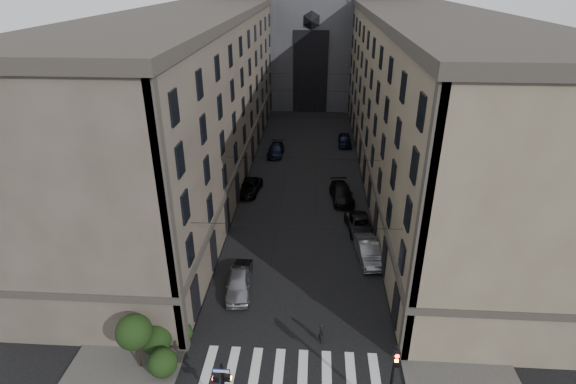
% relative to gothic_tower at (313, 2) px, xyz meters
% --- Properties ---
extents(sidewalk_left, '(7.00, 80.00, 0.15)m').
position_rel_gothic_tower_xyz_m(sidewalk_left, '(-10.50, -38.96, -17.72)').
color(sidewalk_left, '#383533').
rests_on(sidewalk_left, ground).
extents(sidewalk_right, '(7.00, 80.00, 0.15)m').
position_rel_gothic_tower_xyz_m(sidewalk_right, '(10.50, -38.96, -17.72)').
color(sidewalk_right, '#383533').
rests_on(sidewalk_right, ground).
extents(zebra_crossing, '(11.00, 3.20, 0.01)m').
position_rel_gothic_tower_xyz_m(zebra_crossing, '(0.00, -69.96, -17.79)').
color(zebra_crossing, beige).
rests_on(zebra_crossing, ground).
extents(building_left, '(13.60, 60.60, 18.85)m').
position_rel_gothic_tower_xyz_m(building_left, '(-13.44, -38.96, -8.45)').
color(building_left, '#494038').
rests_on(building_left, ground).
extents(building_right, '(13.60, 60.60, 18.85)m').
position_rel_gothic_tower_xyz_m(building_right, '(13.44, -38.96, -8.45)').
color(building_right, brown).
rests_on(building_right, ground).
extents(gothic_tower, '(35.00, 23.00, 58.00)m').
position_rel_gothic_tower_xyz_m(gothic_tower, '(0.00, 0.00, 0.00)').
color(gothic_tower, '#2D2D33').
rests_on(gothic_tower, ground).
extents(traffic_light_right, '(0.34, 0.50, 5.20)m').
position_rel_gothic_tower_xyz_m(traffic_light_right, '(5.60, -73.04, -14.51)').
color(traffic_light_right, black).
rests_on(traffic_light_right, ground).
extents(shrub_cluster, '(3.90, 4.40, 3.90)m').
position_rel_gothic_tower_xyz_m(shrub_cluster, '(-8.72, -69.95, -16.00)').
color(shrub_cluster, black).
rests_on(shrub_cluster, sidewalk_left).
extents(tram_wires, '(14.00, 60.00, 0.43)m').
position_rel_gothic_tower_xyz_m(tram_wires, '(0.00, -39.33, -10.55)').
color(tram_wires, black).
rests_on(tram_wires, ground).
extents(car_left_near, '(2.36, 4.87, 1.60)m').
position_rel_gothic_tower_xyz_m(car_left_near, '(-4.50, -62.68, -17.00)').
color(car_left_near, gray).
rests_on(car_left_near, ground).
extents(car_left_midnear, '(1.47, 4.01, 1.31)m').
position_rel_gothic_tower_xyz_m(car_left_midnear, '(-4.53, -61.41, -17.14)').
color(car_left_midnear, black).
rests_on(car_left_midnear, ground).
extents(car_left_midfar, '(2.87, 5.18, 1.37)m').
position_rel_gothic_tower_xyz_m(car_left_midfar, '(-6.20, -44.99, -17.11)').
color(car_left_midfar, black).
rests_on(car_left_midfar, ground).
extents(car_left_far, '(2.21, 5.08, 1.46)m').
position_rel_gothic_tower_xyz_m(car_left_far, '(-4.20, -32.90, -17.07)').
color(car_left_far, black).
rests_on(car_left_far, ground).
extents(car_right_near, '(2.34, 5.20, 1.66)m').
position_rel_gothic_tower_xyz_m(car_right_near, '(6.01, -57.47, -16.97)').
color(car_right_near, slate).
rests_on(car_right_near, ground).
extents(car_right_midnear, '(2.93, 5.28, 1.40)m').
position_rel_gothic_tower_xyz_m(car_right_midnear, '(5.65, -52.71, -17.10)').
color(car_right_midnear, black).
rests_on(car_right_midnear, ground).
extents(car_right_midfar, '(2.86, 5.72, 1.60)m').
position_rel_gothic_tower_xyz_m(car_right_midfar, '(4.20, -46.13, -17.00)').
color(car_right_midfar, black).
rests_on(car_right_midfar, ground).
extents(car_right_far, '(1.89, 4.61, 1.56)m').
position_rel_gothic_tower_xyz_m(car_right_far, '(5.43, -28.32, -17.02)').
color(car_right_far, black).
rests_on(car_right_far, ground).
extents(pedestrian, '(0.54, 0.66, 1.56)m').
position_rel_gothic_tower_xyz_m(pedestrian, '(1.90, -67.51, -17.02)').
color(pedestrian, black).
rests_on(pedestrian, ground).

